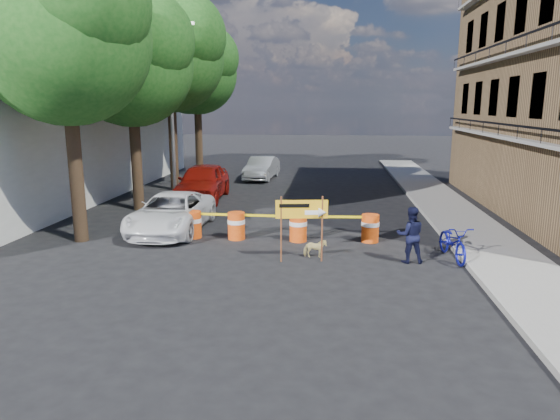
% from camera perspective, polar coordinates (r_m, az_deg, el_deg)
% --- Properties ---
extents(ground, '(120.00, 120.00, 0.00)m').
position_cam_1_polar(ground, '(13.79, 0.26, -6.52)').
color(ground, black).
rests_on(ground, ground).
extents(sidewalk_east, '(2.40, 40.00, 0.15)m').
position_cam_1_polar(sidewalk_east, '(20.11, 19.90, -1.09)').
color(sidewalk_east, gray).
rests_on(sidewalk_east, ground).
extents(white_building, '(8.00, 22.00, 6.00)m').
position_cam_1_polar(white_building, '(27.12, -26.18, 7.87)').
color(white_building, silver).
rests_on(white_building, ground).
extents(tree_near, '(5.46, 5.20, 9.15)m').
position_cam_1_polar(tree_near, '(17.13, -23.21, 17.72)').
color(tree_near, '#332316').
rests_on(tree_near, ground).
extents(tree_mid_a, '(5.25, 5.00, 8.68)m').
position_cam_1_polar(tree_mid_a, '(21.62, -16.55, 15.84)').
color(tree_mid_a, '#332316').
rests_on(tree_mid_a, ground).
extents(tree_mid_b, '(5.67, 5.40, 9.62)m').
position_cam_1_polar(tree_mid_b, '(26.37, -12.37, 16.82)').
color(tree_mid_b, '#332316').
rests_on(tree_mid_b, ground).
extents(tree_far, '(5.04, 4.80, 8.84)m').
position_cam_1_polar(tree_far, '(31.12, -9.40, 15.23)').
color(tree_far, '#332316').
rests_on(tree_far, ground).
extents(streetlamp, '(1.25, 0.18, 8.00)m').
position_cam_1_polar(streetlamp, '(23.64, -12.15, 11.73)').
color(streetlamp, gray).
rests_on(streetlamp, ground).
extents(barrel_far_left, '(0.58, 0.58, 0.90)m').
position_cam_1_polar(barrel_far_left, '(16.87, -9.92, -1.57)').
color(barrel_far_left, '#DB3E0C').
rests_on(barrel_far_left, ground).
extents(barrel_mid_left, '(0.58, 0.58, 0.90)m').
position_cam_1_polar(barrel_mid_left, '(16.51, -5.01, -1.74)').
color(barrel_mid_left, '#DB3E0C').
rests_on(barrel_mid_left, ground).
extents(barrel_mid_right, '(0.58, 0.58, 0.90)m').
position_cam_1_polar(barrel_mid_right, '(16.22, 2.09, -1.95)').
color(barrel_mid_right, '#DB3E0C').
rests_on(barrel_mid_right, ground).
extents(barrel_far_right, '(0.58, 0.58, 0.90)m').
position_cam_1_polar(barrel_far_right, '(16.39, 10.27, -1.99)').
color(barrel_far_right, '#DB3E0C').
rests_on(barrel_far_right, ground).
extents(detour_sign, '(1.46, 0.33, 1.88)m').
position_cam_1_polar(detour_sign, '(13.91, 3.29, -0.46)').
color(detour_sign, '#592D19').
rests_on(detour_sign, ground).
extents(pedestrian, '(0.80, 0.63, 1.60)m').
position_cam_1_polar(pedestrian, '(14.43, 14.68, -2.76)').
color(pedestrian, black).
rests_on(pedestrian, ground).
extents(bicycle, '(0.82, 1.12, 1.97)m').
position_cam_1_polar(bicycle, '(15.03, 19.27, -1.73)').
color(bicycle, '#121492').
rests_on(bicycle, ground).
extents(dog, '(0.68, 0.35, 0.56)m').
position_cam_1_polar(dog, '(14.56, 4.02, -4.39)').
color(dog, '#D7C67B').
rests_on(dog, ground).
extents(suv_white, '(2.23, 4.79, 1.33)m').
position_cam_1_polar(suv_white, '(17.80, -12.32, -0.33)').
color(suv_white, white).
rests_on(suv_white, ground).
extents(sedan_red, '(2.18, 5.00, 1.68)m').
position_cam_1_polar(sedan_red, '(23.52, -8.84, 3.20)').
color(sedan_red, maroon).
rests_on(sedan_red, ground).
extents(sedan_silver, '(1.79, 4.18, 1.34)m').
position_cam_1_polar(sedan_silver, '(29.72, -2.07, 4.82)').
color(sedan_silver, '#B6B9BE').
rests_on(sedan_silver, ground).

